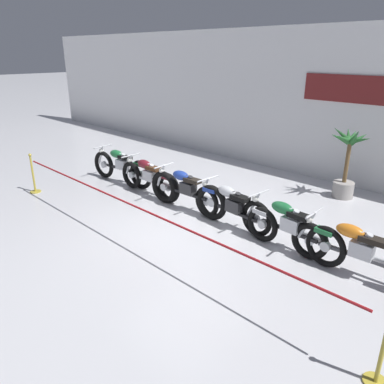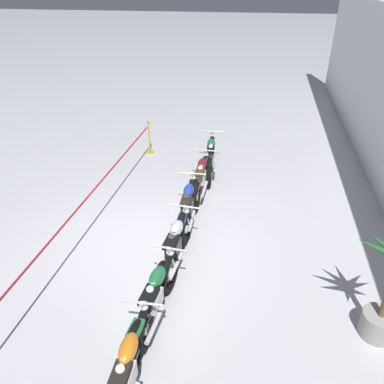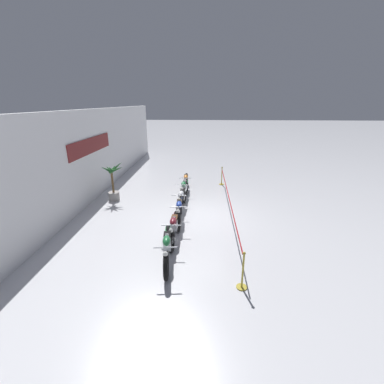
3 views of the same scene
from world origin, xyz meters
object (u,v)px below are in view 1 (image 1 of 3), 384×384
Objects in this scene: motorcycle_blue_2 at (186,191)px; motorcycle_orange_5 at (358,252)px; stanchion_far_left at (95,196)px; motorcycle_silver_3 at (233,207)px; motorcycle_green_4 at (289,226)px; stanchion_mid_left at (381,358)px; motorcycle_maroon_1 at (149,178)px; motorcycle_green_0 at (121,166)px; potted_palm_left_of_row at (346,164)px.

motorcycle_orange_5 is at bearing 0.33° from motorcycle_blue_2.
motorcycle_blue_2 is 0.27× the size of stanchion_far_left.
motorcycle_green_4 is (1.32, -0.00, 0.02)m from motorcycle_silver_3.
motorcycle_orange_5 is at bearing 118.24° from stanchion_mid_left.
motorcycle_green_0 is at bearing 177.70° from motorcycle_maroon_1.
motorcycle_green_4 is 3.40m from potted_palm_left_of_row.
motorcycle_silver_3 is (1.34, 0.02, -0.02)m from motorcycle_blue_2.
motorcycle_blue_2 is 5.38m from stanchion_mid_left.
motorcycle_green_0 is 0.99× the size of motorcycle_orange_5.
potted_palm_left_of_row reaches higher than motorcycle_maroon_1.
motorcycle_orange_5 is 2.25× the size of stanchion_mid_left.
stanchion_far_left is at bearing -70.50° from motorcycle_maroon_1.
potted_palm_left_of_row is at bearing 74.94° from motorcycle_silver_3.
stanchion_mid_left is at bearing -21.37° from motorcycle_blue_2.
potted_palm_left_of_row is 6.03m from stanchion_mid_left.
motorcycle_silver_3 is at bearing 1.00° from motorcycle_blue_2.
stanchion_far_left is (-4.65, -1.98, 0.26)m from motorcycle_orange_5.
motorcycle_maroon_1 is at bearing 162.63° from stanchion_mid_left.
motorcycle_green_4 reaches higher than motorcycle_silver_3.
motorcycle_green_0 is 2.70m from motorcycle_blue_2.
motorcycle_maroon_1 is at bearing 179.44° from motorcycle_silver_3.
stanchion_far_left is (-3.37, -1.98, 0.24)m from motorcycle_green_4.
motorcycle_blue_2 is 3.94m from motorcycle_orange_5.
motorcycle_green_4 is at bearing 139.78° from stanchion_mid_left.
potted_palm_left_of_row is (-0.42, 3.35, 0.42)m from motorcycle_green_4.
motorcycle_silver_3 is at bearing -1.11° from motorcycle_green_0.
potted_palm_left_of_row reaches higher than motorcycle_blue_2.
motorcycle_silver_3 is 1.32m from motorcycle_green_4.
stanchion_far_left is at bearing -118.98° from potted_palm_left_of_row.
motorcycle_green_4 is (2.66, 0.02, -0.00)m from motorcycle_blue_2.
motorcycle_green_0 is 5.95m from potted_palm_left_of_row.
motorcycle_green_4 reaches higher than motorcycle_maroon_1.
potted_palm_left_of_row is 1.81× the size of stanchion_mid_left.
motorcycle_orange_5 is 2.25m from stanchion_mid_left.
motorcycle_green_0 is 1.04× the size of motorcycle_green_4.
stanchion_mid_left is at bearing 0.00° from stanchion_far_left.
motorcycle_silver_3 is 2.15× the size of stanchion_mid_left.
motorcycle_maroon_1 is 0.25× the size of stanchion_far_left.
stanchion_mid_left is at bearing -14.97° from motorcycle_green_0.
stanchion_mid_left is at bearing -62.65° from potted_palm_left_of_row.
stanchion_far_left reaches higher than motorcycle_orange_5.
motorcycle_maroon_1 is 2.10× the size of stanchion_mid_left.
stanchion_far_left is at bearing -109.88° from motorcycle_blue_2.
motorcycle_blue_2 is 2.19× the size of stanchion_mid_left.
motorcycle_green_4 is 3.07m from stanchion_mid_left.
stanchion_far_left reaches higher than motorcycle_silver_3.
stanchion_mid_left reaches higher than motorcycle_green_0.
motorcycle_silver_3 is at bearing 179.99° from motorcycle_orange_5.
motorcycle_green_0 reaches higher than motorcycle_silver_3.
motorcycle_green_0 is 6.64m from motorcycle_orange_5.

